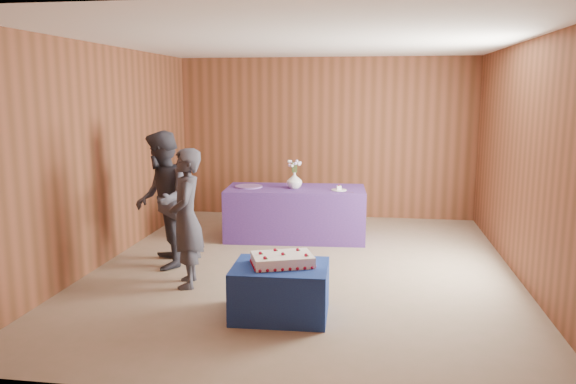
% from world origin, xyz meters
% --- Properties ---
extents(ground, '(6.00, 6.00, 0.00)m').
position_xyz_m(ground, '(0.00, 0.00, 0.00)').
color(ground, gray).
rests_on(ground, ground).
extents(room_shell, '(5.04, 6.04, 2.72)m').
position_xyz_m(room_shell, '(0.00, 0.00, 1.80)').
color(room_shell, brown).
rests_on(room_shell, ground).
extents(cake_table, '(0.92, 0.73, 0.50)m').
position_xyz_m(cake_table, '(-0.04, -1.49, 0.25)').
color(cake_table, navy).
rests_on(cake_table, ground).
extents(serving_table, '(2.06, 1.04, 0.75)m').
position_xyz_m(serving_table, '(-0.30, 1.41, 0.38)').
color(serving_table, '#562E80').
rests_on(serving_table, ground).
extents(sheet_cake, '(0.69, 0.57, 0.14)m').
position_xyz_m(sheet_cake, '(-0.03, -1.46, 0.55)').
color(sheet_cake, white).
rests_on(sheet_cake, cake_table).
extents(vase, '(0.29, 0.29, 0.23)m').
position_xyz_m(vase, '(-0.31, 1.38, 0.87)').
color(vase, white).
rests_on(vase, serving_table).
extents(flower_spray, '(0.20, 0.20, 0.15)m').
position_xyz_m(flower_spray, '(-0.31, 1.38, 1.11)').
color(flower_spray, '#336829').
rests_on(flower_spray, vase).
extents(platter, '(0.54, 0.54, 0.02)m').
position_xyz_m(platter, '(-0.98, 1.38, 0.76)').
color(platter, '#7B53A7').
rests_on(platter, serving_table).
extents(plate, '(0.26, 0.26, 0.01)m').
position_xyz_m(plate, '(0.34, 1.31, 0.76)').
color(plate, white).
rests_on(plate, serving_table).
extents(cake_slice, '(0.07, 0.07, 0.07)m').
position_xyz_m(cake_slice, '(0.34, 1.31, 0.79)').
color(cake_slice, white).
rests_on(cake_slice, plate).
extents(knife, '(0.26, 0.06, 0.00)m').
position_xyz_m(knife, '(0.42, 1.18, 0.75)').
color(knife, silver).
rests_on(knife, serving_table).
extents(guest_left, '(0.50, 0.64, 1.53)m').
position_xyz_m(guest_left, '(-1.20, -0.79, 0.77)').
color(guest_left, '#35353E').
rests_on(guest_left, ground).
extents(guest_right, '(0.89, 0.99, 1.67)m').
position_xyz_m(guest_right, '(-1.71, -0.17, 0.83)').
color(guest_right, '#373641').
rests_on(guest_right, ground).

